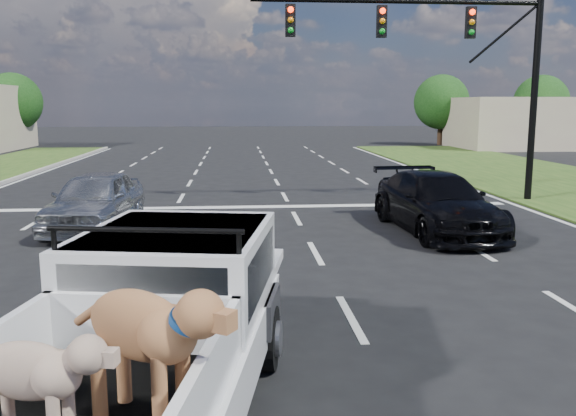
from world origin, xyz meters
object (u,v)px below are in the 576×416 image
at_px(silver_sedan, 95,200).
at_px(black_coupe, 436,203).
at_px(pickup_truck, 149,342).
at_px(traffic_signal, 463,52).

height_order(silver_sedan, black_coupe, silver_sedan).
bearing_deg(silver_sedan, pickup_truck, -69.75).
relative_size(traffic_signal, silver_sedan, 2.10).
bearing_deg(silver_sedan, traffic_signal, 23.57).
relative_size(pickup_truck, black_coupe, 1.13).
height_order(traffic_signal, black_coupe, traffic_signal).
relative_size(pickup_truck, silver_sedan, 1.30).
bearing_deg(pickup_truck, silver_sedan, 115.31).
bearing_deg(black_coupe, silver_sedan, 168.80).
height_order(traffic_signal, pickup_truck, traffic_signal).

